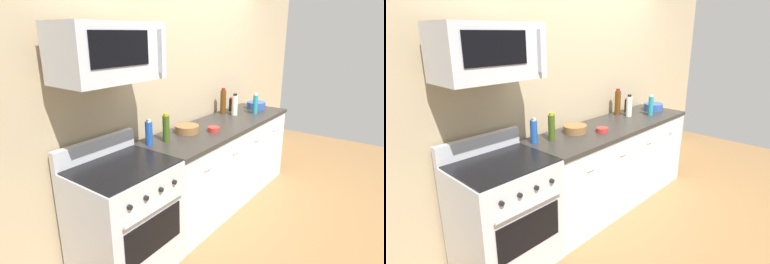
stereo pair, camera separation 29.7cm
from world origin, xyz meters
TOP-DOWN VIEW (x-y plane):
  - ground_plane at (0.00, 0.00)m, footprint 6.30×6.30m
  - back_wall at (0.00, 0.41)m, footprint 5.25×0.10m
  - counter_unit at (0.00, -0.00)m, footprint 2.16×0.66m
  - range_oven at (-1.46, 0.00)m, footprint 0.76×0.69m
  - microwave at (-1.46, 0.05)m, footprint 0.74×0.44m
  - bottle_soda_blue at (-0.99, 0.16)m, footprint 0.07×0.07m
  - bottle_olive_oil at (-0.83, 0.09)m, footprint 0.06×0.06m
  - bottle_soy_sauce_dark at (0.55, 0.21)m, footprint 0.05×0.05m
  - bottle_wine_amber at (0.38, 0.22)m, footprint 0.07×0.07m
  - bottle_vinegar_white at (0.40, 0.08)m, footprint 0.07×0.07m
  - bottle_dish_soap at (0.61, -0.09)m, footprint 0.06×0.06m
  - bowl_wooden_salad at (-0.50, 0.10)m, footprint 0.24×0.24m
  - bowl_blue_mixing at (0.86, 0.01)m, footprint 0.24×0.24m
  - bowl_red_small at (-0.31, -0.09)m, footprint 0.12×0.12m

SIDE VIEW (x-z plane):
  - ground_plane at x=0.00m, z-range 0.00..0.00m
  - counter_unit at x=0.00m, z-range 0.00..0.92m
  - range_oven at x=-1.46m, z-range -0.07..1.00m
  - bowl_red_small at x=-0.31m, z-range 0.92..0.97m
  - bowl_wooden_salad at x=-0.50m, z-range 0.92..1.00m
  - bowl_blue_mixing at x=0.86m, z-range 0.92..1.01m
  - bottle_soy_sauce_dark at x=0.55m, z-range 0.92..1.09m
  - bottle_soda_blue at x=-0.99m, z-range 0.91..1.15m
  - bottle_dish_soap at x=0.61m, z-range 0.91..1.17m
  - bottle_vinegar_white at x=0.40m, z-range 0.91..1.17m
  - bottle_olive_oil at x=-0.83m, z-range 0.91..1.18m
  - bottle_wine_amber at x=0.38m, z-range 0.91..1.23m
  - back_wall at x=0.00m, z-range 0.00..2.70m
  - microwave at x=-1.46m, z-range 1.55..1.95m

